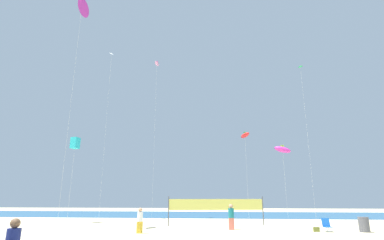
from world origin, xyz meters
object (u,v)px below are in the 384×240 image
(folding_beach_chair, at_px, (327,225))
(beachgoer_teal_shirt, at_px, (231,216))
(kite_magenta_delta, at_px, (82,8))
(kite_pink_inflatable, at_px, (157,64))
(kite_white_diamond, at_px, (112,57))
(beachgoer_white_shirt, at_px, (140,219))
(volleyball_net, at_px, (216,206))
(kite_red_inflatable, at_px, (245,135))
(beach_handbag, at_px, (316,229))
(kite_magenta_inflatable, at_px, (282,150))
(trash_barrel, at_px, (364,224))
(kite_cyan_box, at_px, (75,143))
(kite_green_diamond, at_px, (301,72))

(folding_beach_chair, bearing_deg, beachgoer_teal_shirt, 158.74)
(kite_magenta_delta, bearing_deg, kite_pink_inflatable, 73.91)
(kite_pink_inflatable, distance_m, kite_white_diamond, 5.97)
(beachgoer_white_shirt, bearing_deg, kite_white_diamond, 120.81)
(kite_white_diamond, bearing_deg, volleyball_net, -28.12)
(volleyball_net, distance_m, kite_red_inflatable, 11.05)
(kite_magenta_delta, bearing_deg, beach_handbag, 0.36)
(beachgoer_teal_shirt, xyz_separation_m, kite_white_diamond, (-14.72, 10.57, 19.14))
(volleyball_net, height_order, kite_red_inflatable, kite_red_inflatable)
(beachgoer_teal_shirt, xyz_separation_m, kite_magenta_inflatable, (5.63, 8.22, 6.19))
(trash_barrel, xyz_separation_m, kite_red_inflatable, (-6.96, 11.18, 8.79))
(beachgoer_teal_shirt, bearing_deg, kite_magenta_inflatable, 28.75)
(kite_cyan_box, bearing_deg, kite_green_diamond, 15.86)
(beachgoer_white_shirt, xyz_separation_m, kite_green_diamond, (15.37, 15.00, 16.64))
(beachgoer_teal_shirt, distance_m, folding_beach_chair, 6.56)
(folding_beach_chair, xyz_separation_m, kite_pink_inflatable, (-15.68, 13.32, 19.40))
(volleyball_net, relative_size, beach_handbag, 20.71)
(folding_beach_chair, height_order, kite_white_diamond, kite_white_diamond)
(beachgoer_white_shirt, relative_size, trash_barrel, 1.64)
(kite_cyan_box, bearing_deg, kite_magenta_delta, -67.61)
(beachgoer_white_shirt, relative_size, kite_green_diamond, 0.09)
(kite_red_inflatable, relative_size, kite_cyan_box, 1.17)
(kite_magenta_delta, bearing_deg, beachgoer_white_shirt, -17.19)
(kite_magenta_inflatable, bearing_deg, beachgoer_white_shirt, -136.21)
(beach_handbag, bearing_deg, beachgoer_teal_shirt, 173.21)
(kite_white_diamond, bearing_deg, trash_barrel, -25.12)
(kite_magenta_delta, bearing_deg, kite_cyan_box, 112.39)
(beachgoer_white_shirt, xyz_separation_m, volleyball_net, (4.86, 6.32, 0.78))
(folding_beach_chair, bearing_deg, trash_barrel, -15.70)
(trash_barrel, distance_m, kite_white_diamond, 32.71)
(kite_red_inflatable, height_order, kite_white_diamond, kite_white_diamond)
(beachgoer_teal_shirt, bearing_deg, volleyball_net, 82.76)
(kite_green_diamond, bearing_deg, kite_magenta_inflatable, -134.16)
(beachgoer_teal_shirt, xyz_separation_m, trash_barrel, (8.98, -0.54, -0.48))
(beach_handbag, bearing_deg, beachgoer_white_shirt, -169.04)
(beachgoer_teal_shirt, xyz_separation_m, volleyball_net, (-1.19, 3.34, 0.67))
(trash_barrel, relative_size, kite_magenta_inflatable, 0.13)
(folding_beach_chair, xyz_separation_m, beach_handbag, (-0.74, -0.12, -0.31))
(trash_barrel, distance_m, beach_handbag, 3.22)
(kite_cyan_box, bearing_deg, kite_pink_inflatable, 51.00)
(kite_red_inflatable, xyz_separation_m, kite_magenta_delta, (-15.10, -11.45, 9.91))
(beachgoer_white_shirt, distance_m, kite_magenta_delta, 19.75)
(trash_barrel, height_order, kite_magenta_delta, kite_magenta_delta)
(kite_green_diamond, distance_m, kite_white_diamond, 24.22)
(kite_magenta_delta, height_order, kite_magenta_inflatable, kite_magenta_delta)
(kite_cyan_box, bearing_deg, beachgoer_teal_shirt, -17.86)
(kite_green_diamond, height_order, kite_magenta_delta, kite_magenta_delta)
(volleyball_net, xyz_separation_m, kite_pink_inflatable, (-7.97, 9.41, 18.23))
(kite_white_diamond, relative_size, kite_magenta_inflatable, 2.71)
(beachgoer_teal_shirt, bearing_deg, beach_handbag, -33.63)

